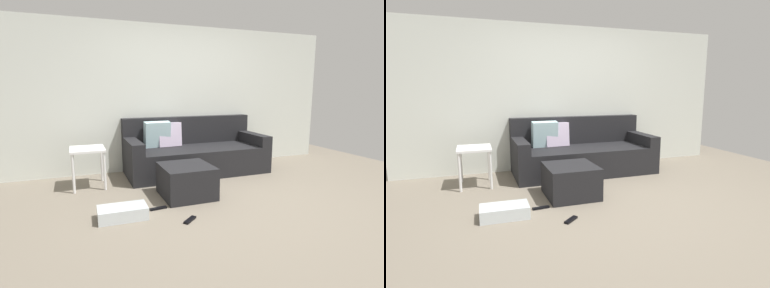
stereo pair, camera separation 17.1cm
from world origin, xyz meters
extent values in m
plane|color=slate|center=(0.00, 0.00, 0.00)|extent=(7.42, 7.42, 0.00)
cube|color=silver|center=(0.00, 1.99, 1.20)|extent=(5.71, 0.10, 2.41)
cube|color=black|center=(0.09, 1.46, 0.21)|extent=(2.27, 0.96, 0.43)
cube|color=black|center=(0.09, 1.85, 0.66)|extent=(2.27, 0.18, 0.46)
cube|color=black|center=(-0.95, 1.46, 0.52)|extent=(0.19, 0.96, 0.18)
cube|color=black|center=(1.13, 1.46, 0.52)|extent=(0.19, 0.96, 0.18)
cube|color=silver|center=(-0.51, 1.68, 0.64)|extent=(0.42, 0.22, 0.43)
cube|color=silver|center=(-0.30, 1.69, 0.62)|extent=(0.40, 0.19, 0.40)
cube|color=black|center=(-0.45, 0.45, 0.20)|extent=(0.63, 0.66, 0.41)
cube|color=silver|center=(-1.33, 0.04, 0.07)|extent=(0.52, 0.30, 0.13)
cube|color=white|center=(-1.60, 1.31, 0.54)|extent=(0.46, 0.52, 0.03)
cylinder|color=white|center=(-1.80, 1.08, 0.26)|extent=(0.04, 0.04, 0.53)
cylinder|color=white|center=(-1.40, 1.08, 0.26)|extent=(0.04, 0.04, 0.53)
cylinder|color=white|center=(-1.80, 1.53, 0.26)|extent=(0.04, 0.04, 0.53)
cylinder|color=white|center=(-1.40, 1.53, 0.26)|extent=(0.04, 0.04, 0.53)
cube|color=black|center=(-0.68, -0.28, 0.01)|extent=(0.18, 0.17, 0.02)
cube|color=black|center=(-0.91, 0.15, 0.01)|extent=(0.20, 0.06, 0.02)
cube|color=black|center=(-1.41, 0.35, 0.01)|extent=(0.15, 0.06, 0.02)
camera|label=1|loc=(-1.75, -3.10, 1.36)|focal=28.68mm
camera|label=2|loc=(-1.59, -3.16, 1.36)|focal=28.68mm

